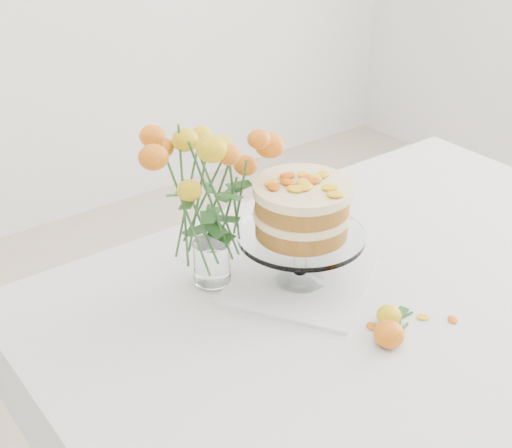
% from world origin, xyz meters
% --- Properties ---
extents(table, '(1.43, 0.93, 0.76)m').
position_xyz_m(table, '(0.00, 0.00, 0.67)').
color(table, tan).
rests_on(table, ground).
extents(napkin, '(0.38, 0.38, 0.01)m').
position_xyz_m(napkin, '(-0.13, 0.10, 0.76)').
color(napkin, silver).
rests_on(napkin, table).
extents(cake_stand, '(0.26, 0.26, 0.23)m').
position_xyz_m(cake_stand, '(-0.13, 0.10, 0.92)').
color(cake_stand, white).
rests_on(cake_stand, napkin).
extents(rose_vase, '(0.27, 0.27, 0.39)m').
position_xyz_m(rose_vase, '(-0.28, 0.21, 0.99)').
color(rose_vase, white).
rests_on(rose_vase, table).
extents(loose_rose_near, '(0.09, 0.05, 0.04)m').
position_xyz_m(loose_rose_near, '(-0.09, -0.11, 0.78)').
color(loose_rose_near, yellow).
rests_on(loose_rose_near, table).
extents(loose_rose_far, '(0.10, 0.06, 0.05)m').
position_xyz_m(loose_rose_far, '(-0.13, -0.16, 0.78)').
color(loose_rose_far, red).
rests_on(loose_rose_far, table).
extents(stray_petal_a, '(0.03, 0.02, 0.00)m').
position_xyz_m(stray_petal_a, '(-0.12, -0.10, 0.76)').
color(stray_petal_a, yellow).
rests_on(stray_petal_a, table).
extents(stray_petal_b, '(0.03, 0.02, 0.00)m').
position_xyz_m(stray_petal_b, '(-0.02, -0.14, 0.76)').
color(stray_petal_b, yellow).
rests_on(stray_petal_b, table).
extents(stray_petal_c, '(0.03, 0.02, 0.00)m').
position_xyz_m(stray_petal_c, '(0.02, -0.18, 0.76)').
color(stray_petal_c, yellow).
rests_on(stray_petal_c, table).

